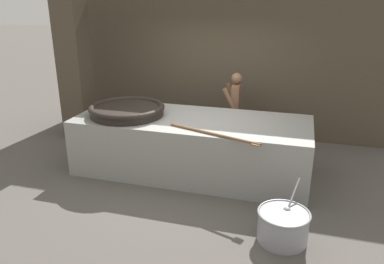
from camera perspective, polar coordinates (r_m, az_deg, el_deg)
ground_plane at (r=6.58m, az=0.00°, el=-5.84°), size 60.00×60.00×0.00m
back_wall at (r=8.08m, az=4.39°, el=12.62°), size 7.47×0.24×3.69m
support_pillar at (r=8.05m, az=-17.67°, el=11.74°), size 0.53×0.53×3.69m
hearth_platform at (r=6.39m, az=0.00°, el=-2.00°), size 3.89×1.54×0.95m
giant_wok_near at (r=6.48m, az=-9.86°, el=3.38°), size 1.29×1.29×0.18m
stirring_paddle at (r=5.45m, az=3.70°, el=-0.40°), size 1.48×0.55×0.04m
cook at (r=7.38m, az=6.59°, el=3.67°), size 0.36×0.56×1.50m
prep_bowl_vegetables at (r=4.87m, az=13.70°, el=-13.55°), size 0.65×0.83×0.65m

